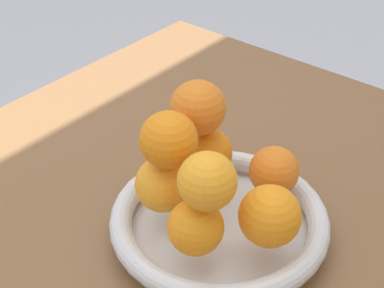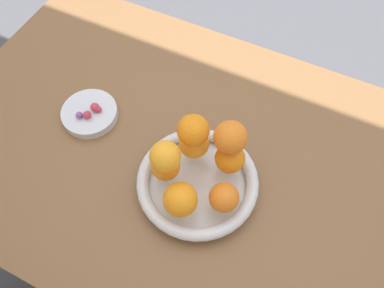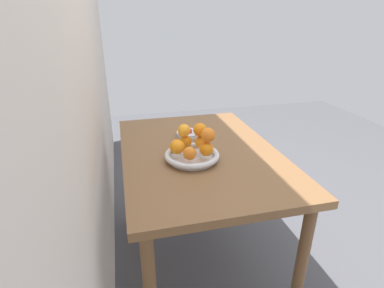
% 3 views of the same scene
% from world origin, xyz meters
% --- Properties ---
extents(ground_plane, '(6.00, 6.00, 0.00)m').
position_xyz_m(ground_plane, '(0.00, 0.00, 0.00)').
color(ground_plane, '#4C4C51').
extents(dining_table, '(1.10, 0.76, 0.74)m').
position_xyz_m(dining_table, '(0.00, 0.00, 0.65)').
color(dining_table, brown).
rests_on(dining_table, ground_plane).
extents(fruit_bowl, '(0.25, 0.25, 0.04)m').
position_xyz_m(fruit_bowl, '(-0.10, 0.06, 0.76)').
color(fruit_bowl, silver).
rests_on(fruit_bowl, dining_table).
extents(candy_dish, '(0.13, 0.13, 0.02)m').
position_xyz_m(candy_dish, '(0.21, 0.01, 0.75)').
color(candy_dish, silver).
rests_on(candy_dish, dining_table).
extents(orange_0, '(0.06, 0.06, 0.06)m').
position_xyz_m(orange_0, '(-0.15, 0.01, 0.81)').
color(orange_0, orange).
rests_on(orange_0, fruit_bowl).
extents(orange_1, '(0.06, 0.06, 0.06)m').
position_xyz_m(orange_1, '(-0.07, 0.01, 0.81)').
color(orange_1, orange).
rests_on(orange_1, fruit_bowl).
extents(orange_2, '(0.06, 0.06, 0.06)m').
position_xyz_m(orange_2, '(-0.04, 0.08, 0.81)').
color(orange_2, orange).
rests_on(orange_2, fruit_bowl).
extents(orange_3, '(0.07, 0.07, 0.07)m').
position_xyz_m(orange_3, '(-0.10, 0.13, 0.81)').
color(orange_3, orange).
rests_on(orange_3, fruit_bowl).
extents(orange_4, '(0.06, 0.06, 0.06)m').
position_xyz_m(orange_4, '(-0.17, 0.09, 0.81)').
color(orange_4, orange).
rests_on(orange_4, fruit_bowl).
extents(orange_5, '(0.06, 0.06, 0.06)m').
position_xyz_m(orange_5, '(-0.07, 0.02, 0.88)').
color(orange_5, orange).
rests_on(orange_5, orange_1).
extents(orange_6, '(0.06, 0.06, 0.06)m').
position_xyz_m(orange_6, '(-0.04, 0.09, 0.87)').
color(orange_6, orange).
rests_on(orange_6, orange_2).
extents(orange_7, '(0.07, 0.07, 0.07)m').
position_xyz_m(orange_7, '(-0.14, 0.00, 0.88)').
color(orange_7, orange).
rests_on(orange_7, orange_0).
extents(candy_ball_0, '(0.02, 0.02, 0.02)m').
position_xyz_m(candy_ball_0, '(0.19, 0.00, 0.77)').
color(candy_ball_0, '#C6384C').
rests_on(candy_ball_0, candy_dish).
extents(candy_ball_1, '(0.02, 0.02, 0.02)m').
position_xyz_m(candy_ball_1, '(0.20, 0.02, 0.77)').
color(candy_ball_1, '#C6384C').
rests_on(candy_ball_1, candy_dish).
extents(candy_ball_2, '(0.02, 0.02, 0.02)m').
position_xyz_m(candy_ball_2, '(0.21, 0.03, 0.77)').
color(candy_ball_2, '#8C4C99').
rests_on(candy_ball_2, candy_dish).
extents(candy_ball_3, '(0.01, 0.01, 0.01)m').
position_xyz_m(candy_ball_3, '(0.18, 0.00, 0.77)').
color(candy_ball_3, '#C6384C').
rests_on(candy_ball_3, candy_dish).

